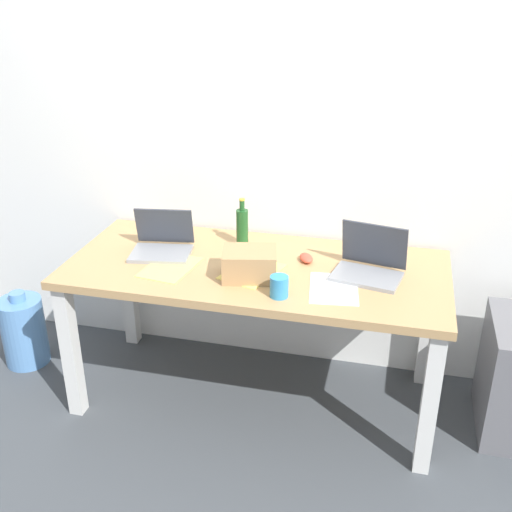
{
  "coord_description": "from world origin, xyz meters",
  "views": [
    {
      "loc": [
        0.63,
        -2.56,
        2.03
      ],
      "look_at": [
        0.0,
        0.0,
        0.81
      ],
      "focal_mm": 43.29,
      "sensor_mm": 36.0,
      "label": 1
    }
  ],
  "objects_px": {
    "desk": "(256,283)",
    "cardboard_box": "(250,264)",
    "beer_bottle": "(242,227)",
    "computer_mouse": "(306,258)",
    "coffee_mug": "(279,287)",
    "water_cooler_jug": "(24,331)",
    "laptop_right": "(369,265)",
    "laptop_left": "(162,244)"
  },
  "relations": [
    {
      "from": "beer_bottle",
      "to": "cardboard_box",
      "type": "relative_size",
      "value": 1.04
    },
    {
      "from": "laptop_right",
      "to": "water_cooler_jug",
      "type": "height_order",
      "value": "laptop_right"
    },
    {
      "from": "cardboard_box",
      "to": "water_cooler_jug",
      "type": "xyz_separation_m",
      "value": [
        -1.34,
        0.12,
        -0.62
      ]
    },
    {
      "from": "laptop_left",
      "to": "coffee_mug",
      "type": "distance_m",
      "value": 0.72
    },
    {
      "from": "desk",
      "to": "computer_mouse",
      "type": "height_order",
      "value": "computer_mouse"
    },
    {
      "from": "desk",
      "to": "water_cooler_jug",
      "type": "relative_size",
      "value": 4.08
    },
    {
      "from": "beer_bottle",
      "to": "water_cooler_jug",
      "type": "bearing_deg",
      "value": -169.83
    },
    {
      "from": "desk",
      "to": "computer_mouse",
      "type": "relative_size",
      "value": 18.03
    },
    {
      "from": "laptop_right",
      "to": "cardboard_box",
      "type": "distance_m",
      "value": 0.55
    },
    {
      "from": "laptop_left",
      "to": "beer_bottle",
      "type": "xyz_separation_m",
      "value": [
        0.36,
        0.18,
        0.06
      ]
    },
    {
      "from": "laptop_right",
      "to": "coffee_mug",
      "type": "distance_m",
      "value": 0.47
    },
    {
      "from": "desk",
      "to": "laptop_right",
      "type": "height_order",
      "value": "laptop_right"
    },
    {
      "from": "desk",
      "to": "cardboard_box",
      "type": "height_order",
      "value": "cardboard_box"
    },
    {
      "from": "cardboard_box",
      "to": "desk",
      "type": "bearing_deg",
      "value": 90.81
    },
    {
      "from": "laptop_right",
      "to": "beer_bottle",
      "type": "xyz_separation_m",
      "value": [
        -0.65,
        0.19,
        0.05
      ]
    },
    {
      "from": "cardboard_box",
      "to": "computer_mouse",
      "type": "bearing_deg",
      "value": 45.64
    },
    {
      "from": "laptop_left",
      "to": "laptop_right",
      "type": "height_order",
      "value": "laptop_right"
    },
    {
      "from": "desk",
      "to": "computer_mouse",
      "type": "bearing_deg",
      "value": 24.88
    },
    {
      "from": "desk",
      "to": "laptop_right",
      "type": "xyz_separation_m",
      "value": [
        0.53,
        0.03,
        0.15
      ]
    },
    {
      "from": "coffee_mug",
      "to": "cardboard_box",
      "type": "bearing_deg",
      "value": 138.23
    },
    {
      "from": "beer_bottle",
      "to": "water_cooler_jug",
      "type": "xyz_separation_m",
      "value": [
        -1.21,
        -0.22,
        -0.66
      ]
    },
    {
      "from": "laptop_right",
      "to": "coffee_mug",
      "type": "bearing_deg",
      "value": -140.26
    },
    {
      "from": "computer_mouse",
      "to": "coffee_mug",
      "type": "relative_size",
      "value": 1.05
    },
    {
      "from": "desk",
      "to": "coffee_mug",
      "type": "relative_size",
      "value": 18.98
    },
    {
      "from": "computer_mouse",
      "to": "water_cooler_jug",
      "type": "distance_m",
      "value": 1.67
    },
    {
      "from": "desk",
      "to": "computer_mouse",
      "type": "xyz_separation_m",
      "value": [
        0.22,
        0.1,
        0.11
      ]
    },
    {
      "from": "laptop_right",
      "to": "beer_bottle",
      "type": "height_order",
      "value": "beer_bottle"
    },
    {
      "from": "desk",
      "to": "water_cooler_jug",
      "type": "xyz_separation_m",
      "value": [
        -1.34,
        -0.01,
        -0.46
      ]
    },
    {
      "from": "laptop_left",
      "to": "laptop_right",
      "type": "relative_size",
      "value": 0.94
    },
    {
      "from": "beer_bottle",
      "to": "computer_mouse",
      "type": "distance_m",
      "value": 0.37
    },
    {
      "from": "laptop_left",
      "to": "beer_bottle",
      "type": "distance_m",
      "value": 0.41
    },
    {
      "from": "water_cooler_jug",
      "to": "desk",
      "type": "bearing_deg",
      "value": 0.25
    },
    {
      "from": "desk",
      "to": "cardboard_box",
      "type": "relative_size",
      "value": 7.46
    },
    {
      "from": "computer_mouse",
      "to": "coffee_mug",
      "type": "bearing_deg",
      "value": -122.75
    },
    {
      "from": "cardboard_box",
      "to": "laptop_left",
      "type": "bearing_deg",
      "value": 162.04
    },
    {
      "from": "computer_mouse",
      "to": "beer_bottle",
      "type": "bearing_deg",
      "value": 138.21
    },
    {
      "from": "desk",
      "to": "coffee_mug",
      "type": "bearing_deg",
      "value": -58.22
    },
    {
      "from": "laptop_left",
      "to": "cardboard_box",
      "type": "bearing_deg",
      "value": -17.96
    },
    {
      "from": "coffee_mug",
      "to": "water_cooler_jug",
      "type": "height_order",
      "value": "coffee_mug"
    },
    {
      "from": "laptop_right",
      "to": "cardboard_box",
      "type": "bearing_deg",
      "value": -164.18
    },
    {
      "from": "cardboard_box",
      "to": "coffee_mug",
      "type": "xyz_separation_m",
      "value": [
        0.17,
        -0.15,
        -0.02
      ]
    },
    {
      "from": "computer_mouse",
      "to": "water_cooler_jug",
      "type": "bearing_deg",
      "value": 159.58
    }
  ]
}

